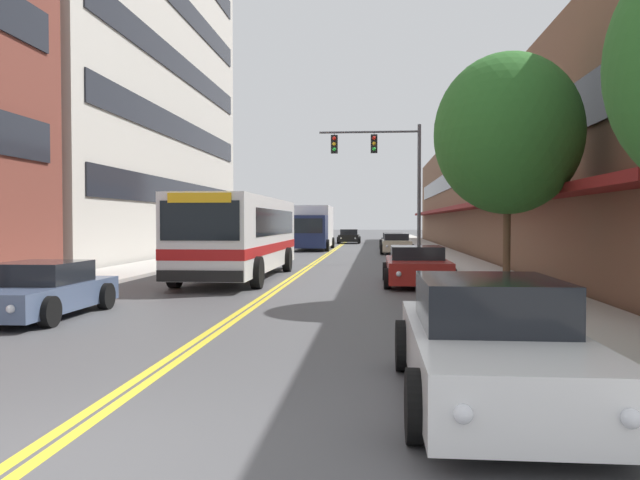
# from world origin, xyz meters

# --- Properties ---
(ground_plane) EXTENTS (240.00, 240.00, 0.00)m
(ground_plane) POSITION_xyz_m (0.00, 37.00, 0.00)
(ground_plane) COLOR #4C4C4F
(sidewalk_left) EXTENTS (2.92, 106.00, 0.13)m
(sidewalk_left) POSITION_xyz_m (-6.96, 37.00, 0.07)
(sidewalk_left) COLOR #B2ADA5
(sidewalk_left) RESTS_ON ground_plane
(sidewalk_right) EXTENTS (2.92, 106.00, 0.13)m
(sidewalk_right) POSITION_xyz_m (6.96, 37.00, 0.07)
(sidewalk_right) COLOR #B2ADA5
(sidewalk_right) RESTS_ON ground_plane
(centre_line) EXTENTS (0.34, 106.00, 0.01)m
(centre_line) POSITION_xyz_m (0.00, 37.00, 0.00)
(centre_line) COLOR yellow
(centre_line) RESTS_ON ground_plane
(office_tower_left) EXTENTS (12.08, 27.46, 26.54)m
(office_tower_left) POSITION_xyz_m (-14.66, 31.97, 13.27)
(office_tower_left) COLOR #BCB7AD
(office_tower_left) RESTS_ON ground_plane
(storefront_row_right) EXTENTS (9.10, 68.00, 8.51)m
(storefront_row_right) POSITION_xyz_m (12.65, 37.00, 4.25)
(storefront_row_right) COLOR brown
(storefront_row_right) RESTS_ON ground_plane
(city_bus) EXTENTS (2.90, 10.84, 2.92)m
(city_bus) POSITION_xyz_m (-1.92, 17.71, 1.66)
(city_bus) COLOR silver
(city_bus) RESTS_ON ground_plane
(car_slate_blue_parked_left_near) EXTENTS (2.09, 4.27, 1.19)m
(car_slate_blue_parked_left_near) POSITION_xyz_m (-4.26, 7.96, 0.55)
(car_slate_blue_parked_left_near) COLOR #475675
(car_slate_blue_parked_left_near) RESTS_ON ground_plane
(car_white_parked_right_foreground) EXTENTS (2.07, 4.71, 1.41)m
(car_white_parked_right_foreground) POSITION_xyz_m (4.33, 2.34, 0.65)
(car_white_parked_right_foreground) COLOR white
(car_white_parked_right_foreground) RESTS_ON ground_plane
(car_champagne_parked_right_mid) EXTENTS (2.07, 4.80, 1.30)m
(car_champagne_parked_right_mid) POSITION_xyz_m (4.36, 35.77, 0.62)
(car_champagne_parked_right_mid) COLOR beige
(car_champagne_parked_right_mid) RESTS_ON ground_plane
(car_red_parked_right_far) EXTENTS (2.19, 4.68, 1.26)m
(car_red_parked_right_far) POSITION_xyz_m (4.37, 15.67, 0.60)
(car_red_parked_right_far) COLOR maroon
(car_red_parked_right_far) RESTS_ON ground_plane
(car_charcoal_parked_right_end) EXTENTS (2.01, 4.19, 1.21)m
(car_charcoal_parked_right_end) POSITION_xyz_m (4.35, 43.52, 0.58)
(car_charcoal_parked_right_end) COLOR #232328
(car_charcoal_parked_right_end) RESTS_ON ground_plane
(car_black_moving_lead) EXTENTS (2.15, 4.27, 1.34)m
(car_black_moving_lead) POSITION_xyz_m (0.51, 54.80, 0.62)
(car_black_moving_lead) COLOR black
(car_black_moving_lead) RESTS_ON ground_plane
(box_truck) EXTENTS (2.75, 7.93, 3.25)m
(box_truck) POSITION_xyz_m (-1.57, 41.13, 1.64)
(box_truck) COLOR #19234C
(box_truck) RESTS_ON ground_plane
(traffic_signal_mast) EXTENTS (5.12, 0.38, 6.95)m
(traffic_signal_mast) POSITION_xyz_m (3.55, 26.76, 4.90)
(traffic_signal_mast) COLOR #47474C
(traffic_signal_mast) RESTS_ON ground_plane
(street_tree_right_mid) EXTENTS (3.75, 3.75, 6.24)m
(street_tree_right_mid) POSITION_xyz_m (6.38, 11.46, 4.31)
(street_tree_right_mid) COLOR brown
(street_tree_right_mid) RESTS_ON sidewalk_right
(fire_hydrant) EXTENTS (0.35, 0.27, 0.89)m
(fire_hydrant) POSITION_xyz_m (5.95, 6.34, 0.57)
(fire_hydrant) COLOR #B7B7BC
(fire_hydrant) RESTS_ON sidewalk_right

